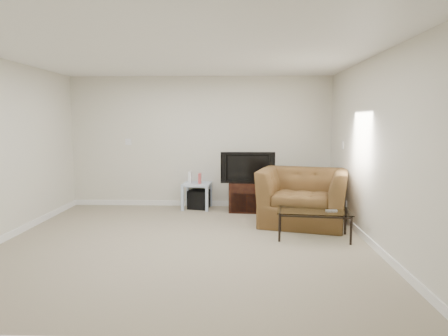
{
  "coord_description": "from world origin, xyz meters",
  "views": [
    {
      "loc": [
        0.73,
        -5.17,
        1.65
      ],
      "look_at": [
        0.5,
        1.2,
        0.9
      ],
      "focal_mm": 32.0,
      "sensor_mm": 36.0,
      "label": 1
    }
  ],
  "objects_px": {
    "subwoofer": "(199,199)",
    "tv_stand": "(247,197)",
    "television": "(248,167)",
    "recliner": "(303,187)",
    "side_table": "(197,196)",
    "coffee_table": "(314,224)"
  },
  "relations": [
    {
      "from": "subwoofer",
      "to": "coffee_table",
      "type": "relative_size",
      "value": 0.35
    },
    {
      "from": "tv_stand",
      "to": "television",
      "type": "relative_size",
      "value": 0.72
    },
    {
      "from": "side_table",
      "to": "coffee_table",
      "type": "xyz_separation_m",
      "value": [
        1.85,
        -1.86,
        -0.04
      ]
    },
    {
      "from": "tv_stand",
      "to": "side_table",
      "type": "distance_m",
      "value": 0.97
    },
    {
      "from": "side_table",
      "to": "subwoofer",
      "type": "bearing_deg",
      "value": 28.59
    },
    {
      "from": "recliner",
      "to": "tv_stand",
      "type": "bearing_deg",
      "value": 150.56
    },
    {
      "from": "recliner",
      "to": "coffee_table",
      "type": "bearing_deg",
      "value": -73.11
    },
    {
      "from": "television",
      "to": "recliner",
      "type": "bearing_deg",
      "value": -44.3
    },
    {
      "from": "subwoofer",
      "to": "coffee_table",
      "type": "bearing_deg",
      "value": -45.9
    },
    {
      "from": "tv_stand",
      "to": "subwoofer",
      "type": "bearing_deg",
      "value": 170.58
    },
    {
      "from": "side_table",
      "to": "recliner",
      "type": "height_order",
      "value": "recliner"
    },
    {
      "from": "tv_stand",
      "to": "coffee_table",
      "type": "height_order",
      "value": "tv_stand"
    },
    {
      "from": "television",
      "to": "subwoofer",
      "type": "xyz_separation_m",
      "value": [
        -0.92,
        0.24,
        -0.65
      ]
    },
    {
      "from": "subwoofer",
      "to": "recliner",
      "type": "bearing_deg",
      "value": -30.81
    },
    {
      "from": "television",
      "to": "recliner",
      "type": "distance_m",
      "value": 1.22
    },
    {
      "from": "recliner",
      "to": "subwoofer",
      "type": "bearing_deg",
      "value": 164.05
    },
    {
      "from": "tv_stand",
      "to": "recliner",
      "type": "relative_size",
      "value": 0.48
    },
    {
      "from": "subwoofer",
      "to": "tv_stand",
      "type": "bearing_deg",
      "value": -13.3
    },
    {
      "from": "television",
      "to": "tv_stand",
      "type": "bearing_deg",
      "value": 85.14
    },
    {
      "from": "television",
      "to": "side_table",
      "type": "distance_m",
      "value": 1.13
    },
    {
      "from": "recliner",
      "to": "coffee_table",
      "type": "distance_m",
      "value": 0.9
    },
    {
      "from": "tv_stand",
      "to": "recliner",
      "type": "xyz_separation_m",
      "value": [
        0.87,
        -0.85,
        0.32
      ]
    }
  ]
}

